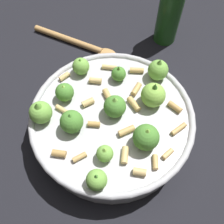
# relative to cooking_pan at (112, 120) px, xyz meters

# --- Properties ---
(ground_plane) EXTENTS (2.40, 2.40, 0.00)m
(ground_plane) POSITION_rel_cooking_pan_xyz_m (0.00, 0.00, -0.04)
(ground_plane) COLOR black
(cooking_pan) EXTENTS (0.32, 0.32, 0.12)m
(cooking_pan) POSITION_rel_cooking_pan_xyz_m (0.00, 0.00, 0.00)
(cooking_pan) COLOR #B7B7BC
(cooking_pan) RESTS_ON ground
(olive_oil_bottle) EXTENTS (0.06, 0.06, 0.19)m
(olive_oil_bottle) POSITION_rel_cooking_pan_xyz_m (-0.30, -0.10, 0.04)
(olive_oil_bottle) COLOR #1E4C19
(olive_oil_bottle) RESTS_ON ground
(wooden_spoon) EXTENTS (0.11, 0.24, 0.02)m
(wooden_spoon) POSITION_rel_cooking_pan_xyz_m (-0.12, -0.24, -0.04)
(wooden_spoon) COLOR #B2844C
(wooden_spoon) RESTS_ON ground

